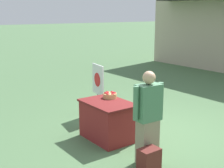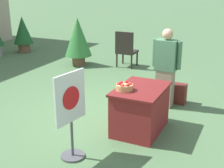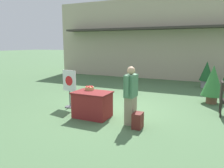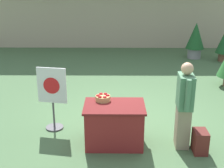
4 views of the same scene
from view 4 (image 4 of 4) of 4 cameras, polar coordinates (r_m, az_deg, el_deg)
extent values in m
plane|color=#4C7047|center=(6.94, 3.71, -6.48)|extent=(120.00, 120.00, 0.00)
cube|color=maroon|center=(5.85, 0.42, -7.60)|extent=(1.05, 0.73, 0.74)
cube|color=maroon|center=(5.68, 0.43, -4.08)|extent=(1.11, 0.77, 0.04)
cylinder|color=tan|center=(5.85, -1.67, -2.62)|extent=(0.28, 0.28, 0.10)
sphere|color=red|center=(5.84, -0.78, -2.24)|extent=(0.08, 0.08, 0.08)
sphere|color=red|center=(5.91, -1.22, -1.97)|extent=(0.08, 0.08, 0.08)
sphere|color=red|center=(5.92, -2.02, -1.95)|extent=(0.08, 0.08, 0.08)
sphere|color=red|center=(5.84, -2.58, -2.26)|extent=(0.08, 0.08, 0.08)
sphere|color=#A30F14|center=(5.77, -2.22, -2.53)|extent=(0.08, 0.08, 0.08)
sphere|color=red|center=(5.76, -1.33, -2.56)|extent=(0.08, 0.08, 0.08)
cube|color=gray|center=(5.91, 12.75, -7.64)|extent=(0.26, 0.35, 0.78)
cube|color=#4C7F5B|center=(5.63, 13.27, -1.34)|extent=(0.28, 0.43, 0.61)
sphere|color=tan|center=(5.50, 13.61, 2.74)|extent=(0.22, 0.22, 0.22)
cylinder|color=#4C7F5B|center=(5.39, 13.71, -2.07)|extent=(0.09, 0.09, 0.56)
cylinder|color=#4C7F5B|center=(5.87, 12.91, -0.21)|extent=(0.09, 0.09, 0.56)
cube|color=maroon|center=(5.88, 15.79, -10.08)|extent=(0.24, 0.34, 0.42)
cylinder|color=#4C4C51|center=(6.67, -10.44, -7.80)|extent=(0.36, 0.36, 0.03)
cylinder|color=#4C4C51|center=(6.54, -10.60, -5.54)|extent=(0.04, 0.04, 0.55)
cube|color=silver|center=(6.30, -10.96, -0.25)|extent=(0.60, 0.13, 0.73)
cylinder|color=red|center=(6.28, -11.02, -0.31)|extent=(0.33, 0.06, 0.34)
cylinder|color=gray|center=(12.30, 14.79, 5.48)|extent=(0.50, 0.50, 0.37)
cone|color=#1E5628|center=(12.17, 15.06, 8.54)|extent=(0.69, 0.69, 0.97)
cylinder|color=brown|center=(12.18, 19.81, 4.68)|extent=(0.42, 0.42, 0.31)
camera|label=1|loc=(5.18, 70.36, 0.93)|focal=50.00mm
camera|label=2|loc=(5.90, -52.59, 7.02)|focal=50.00mm
camera|label=3|loc=(3.31, 91.69, -16.20)|focal=35.00mm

